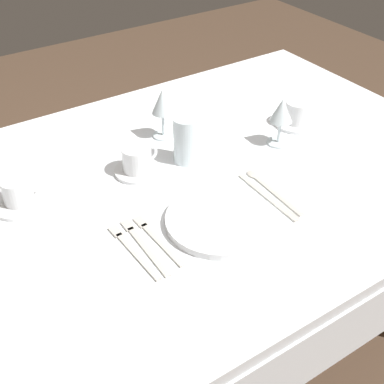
% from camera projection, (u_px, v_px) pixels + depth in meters
% --- Properties ---
extents(ground_plane, '(6.00, 6.00, 0.00)m').
position_uv_depth(ground_plane, '(172.00, 355.00, 1.85)').
color(ground_plane, '#4C3828').
extents(dining_table, '(1.80, 1.11, 0.74)m').
position_uv_depth(dining_table, '(167.00, 210.00, 1.45)').
color(dining_table, white).
rests_on(dining_table, ground).
extents(dinner_plate, '(0.26, 0.26, 0.02)m').
position_uv_depth(dinner_plate, '(219.00, 220.00, 1.27)').
color(dinner_plate, white).
rests_on(dinner_plate, dining_table).
extents(fork_outer, '(0.02, 0.20, 0.00)m').
position_uv_depth(fork_outer, '(156.00, 238.00, 1.23)').
color(fork_outer, beige).
rests_on(fork_outer, dining_table).
extents(fork_inner, '(0.02, 0.22, 0.00)m').
position_uv_depth(fork_inner, '(143.00, 244.00, 1.22)').
color(fork_inner, beige).
rests_on(fork_inner, dining_table).
extents(fork_salad, '(0.02, 0.21, 0.00)m').
position_uv_depth(fork_salad, '(132.00, 250.00, 1.20)').
color(fork_salad, beige).
rests_on(fork_salad, dining_table).
extents(dinner_knife, '(0.02, 0.23, 0.00)m').
position_uv_depth(dinner_knife, '(269.00, 198.00, 1.36)').
color(dinner_knife, beige).
rests_on(dinner_knife, dining_table).
extents(spoon_soup, '(0.03, 0.23, 0.01)m').
position_uv_depth(spoon_soup, '(267.00, 187.00, 1.40)').
color(spoon_soup, beige).
rests_on(spoon_soup, dining_table).
extents(saucer_left, '(0.13, 0.13, 0.01)m').
position_uv_depth(saucer_left, '(138.00, 171.00, 1.45)').
color(saucer_left, white).
rests_on(saucer_left, dining_table).
extents(coffee_cup_left, '(0.11, 0.08, 0.07)m').
position_uv_depth(coffee_cup_left, '(137.00, 158.00, 1.43)').
color(coffee_cup_left, white).
rests_on(coffee_cup_left, saucer_left).
extents(saucer_right, '(0.14, 0.14, 0.01)m').
position_uv_depth(saucer_right, '(20.00, 203.00, 1.34)').
color(saucer_right, white).
rests_on(saucer_right, dining_table).
extents(coffee_cup_right, '(0.10, 0.08, 0.07)m').
position_uv_depth(coffee_cup_right, '(18.00, 190.00, 1.31)').
color(coffee_cup_right, white).
rests_on(coffee_cup_right, saucer_right).
extents(saucer_far, '(0.14, 0.14, 0.01)m').
position_uv_depth(saucer_far, '(296.00, 123.00, 1.67)').
color(saucer_far, white).
rests_on(saucer_far, dining_table).
extents(coffee_cup_far, '(0.10, 0.08, 0.07)m').
position_uv_depth(coffee_cup_far, '(298.00, 111.00, 1.65)').
color(coffee_cup_far, white).
rests_on(coffee_cup_far, saucer_far).
extents(wine_glass_centre, '(0.07, 0.07, 0.15)m').
position_uv_depth(wine_glass_centre, '(281.00, 113.00, 1.52)').
color(wine_glass_centre, silver).
rests_on(wine_glass_centre, dining_table).
extents(wine_glass_left, '(0.07, 0.07, 0.15)m').
position_uv_depth(wine_glass_left, '(162.00, 105.00, 1.55)').
color(wine_glass_left, silver).
rests_on(wine_glass_left, dining_table).
extents(drink_tumbler, '(0.07, 0.07, 0.14)m').
position_uv_depth(drink_tumbler, '(186.00, 143.00, 1.47)').
color(drink_tumbler, silver).
rests_on(drink_tumbler, dining_table).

